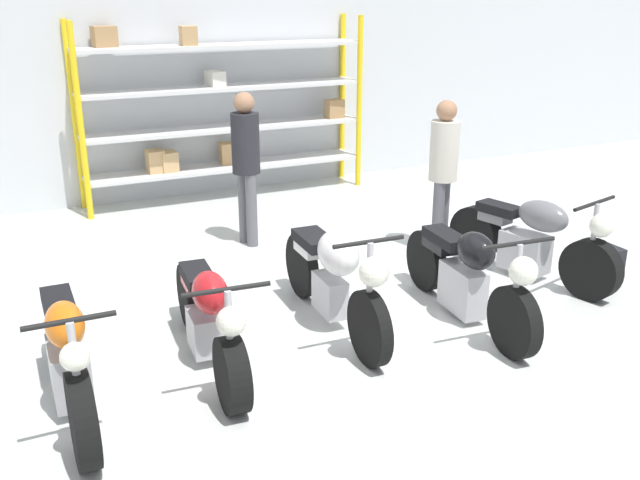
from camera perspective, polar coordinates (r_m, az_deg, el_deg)
ground_plane at (r=6.41m, az=1.53°, el=-7.00°), size 30.00×30.00×0.00m
back_wall at (r=10.35m, az=-10.86°, el=13.36°), size 30.00×0.08×3.60m
shelving_rack at (r=10.18m, az=-8.06°, el=10.38°), size 4.04×0.63×2.49m
motorcycle_orange at (r=5.36m, az=-19.49°, el=-8.87°), size 0.55×1.99×1.00m
motorcycle_red at (r=5.74m, az=-8.87°, el=-6.17°), size 0.62×2.05×0.93m
motorcycle_white at (r=6.20m, az=1.14°, el=-2.79°), size 0.60×2.09×1.04m
motorcycle_black at (r=6.51m, az=11.75°, el=-2.79°), size 0.68×2.09×0.98m
motorcycle_grey at (r=7.62m, az=16.61°, el=-0.00°), size 0.82×1.97×0.97m
person_browsing at (r=8.18m, az=-5.95°, el=6.68°), size 0.37×0.37×1.77m
person_near_rack at (r=8.04m, az=9.86°, el=6.01°), size 0.45×0.45×1.72m
toolbox at (r=8.05m, az=21.55°, el=-1.62°), size 0.44×0.26×0.28m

